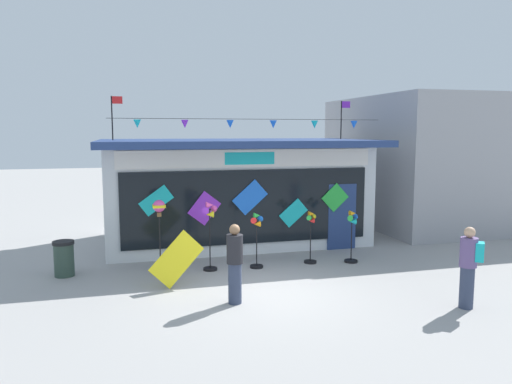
{
  "coord_description": "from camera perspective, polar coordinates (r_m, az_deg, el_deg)",
  "views": [
    {
      "loc": [
        -2.84,
        -10.19,
        3.57
      ],
      "look_at": [
        0.6,
        2.79,
        1.89
      ],
      "focal_mm": 33.99,
      "sensor_mm": 36.0,
      "label": 1
    }
  ],
  "objects": [
    {
      "name": "wind_spinner_center_right",
      "position": [
        13.26,
        6.48,
        -4.98
      ],
      "size": [
        0.35,
        0.35,
        1.44
      ],
      "color": "black",
      "rests_on": "ground_plane"
    },
    {
      "name": "neighbour_building",
      "position": [
        20.64,
        20.83,
        3.5
      ],
      "size": [
        6.88,
        7.13,
        4.86
      ],
      "primitive_type": "cube",
      "color": "#99999E",
      "rests_on": "ground_plane"
    },
    {
      "name": "wind_spinner_center_left",
      "position": [
        12.7,
        0.1,
        -4.94
      ],
      "size": [
        0.38,
        0.35,
        1.48
      ],
      "color": "black",
      "rests_on": "ground_plane"
    },
    {
      "name": "display_kite_on_ground",
      "position": [
        11.38,
        -9.32,
        -7.81
      ],
      "size": [
        1.31,
        0.28,
        1.31
      ],
      "primitive_type": "cube",
      "rotation": [
        -0.21,
        0.79,
        0.0
      ],
      "color": "yellow",
      "rests_on": "ground_plane"
    },
    {
      "name": "person_mid_plaza",
      "position": [
        10.76,
        23.77,
        -7.93
      ],
      "size": [
        0.47,
        0.45,
        1.68
      ],
      "rotation": [
        0.0,
        0.0,
        4.04
      ],
      "color": "#333D56",
      "rests_on": "ground_plane"
    },
    {
      "name": "wind_spinner_left",
      "position": [
        12.47,
        -5.45,
        -3.94
      ],
      "size": [
        0.42,
        0.36,
        1.8
      ],
      "color": "black",
      "rests_on": "ground_plane"
    },
    {
      "name": "kite_shop_building",
      "position": [
        15.84,
        -2.54,
        0.29
      ],
      "size": [
        8.42,
        5.01,
        4.64
      ],
      "color": "silver",
      "rests_on": "ground_plane"
    },
    {
      "name": "ground_plane",
      "position": [
        11.16,
        0.69,
        -11.53
      ],
      "size": [
        80.0,
        80.0,
        0.0
      ],
      "primitive_type": "plane",
      "color": "#9E9B99"
    },
    {
      "name": "wind_spinner_right",
      "position": [
        13.49,
        11.24,
        -4.49
      ],
      "size": [
        0.39,
        0.36,
        1.45
      ],
      "color": "black",
      "rests_on": "ground_plane"
    },
    {
      "name": "wind_spinner_far_left",
      "position": [
        12.29,
        -11.31,
        -3.1
      ],
      "size": [
        0.35,
        0.35,
        1.89
      ],
      "color": "black",
      "rests_on": "ground_plane"
    },
    {
      "name": "trash_bin",
      "position": [
        13.02,
        -21.66,
        -7.26
      ],
      "size": [
        0.52,
        0.52,
        0.89
      ],
      "color": "#2D4238",
      "rests_on": "ground_plane"
    },
    {
      "name": "person_near_camera",
      "position": [
        10.16,
        -2.51,
        -8.39
      ],
      "size": [
        0.34,
        0.34,
        1.68
      ],
      "rotation": [
        0.0,
        0.0,
        1.21
      ],
      "color": "#333D56",
      "rests_on": "ground_plane"
    }
  ]
}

